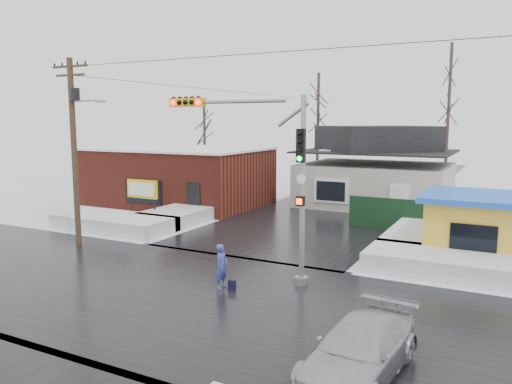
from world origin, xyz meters
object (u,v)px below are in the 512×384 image
at_px(traffic_signal, 264,162).
at_px(car, 360,350).
at_px(utility_pole, 75,141).
at_px(kiosk, 477,226).
at_px(marquee_sign, 142,190).
at_px(pedestrian, 222,267).

xyz_separation_m(traffic_signal, car, (5.37, -5.58, -3.88)).
distance_m(utility_pole, kiosk, 18.95).
height_order(utility_pole, kiosk, utility_pole).
height_order(traffic_signal, kiosk, traffic_signal).
relative_size(marquee_sign, car, 0.56).
bearing_deg(marquee_sign, car, -35.76).
bearing_deg(traffic_signal, pedestrian, -115.79).
height_order(pedestrian, car, pedestrian).
bearing_deg(pedestrian, marquee_sign, 54.90).
bearing_deg(kiosk, car, -97.65).
xyz_separation_m(kiosk, car, (-1.69, -12.61, -0.80)).
bearing_deg(car, utility_pole, 164.44).
relative_size(utility_pole, kiosk, 1.96).
distance_m(marquee_sign, car, 20.75).
bearing_deg(marquee_sign, traffic_signal, -29.72).
relative_size(traffic_signal, pedestrian, 4.25).
bearing_deg(marquee_sign, kiosk, 1.55).
relative_size(utility_pole, pedestrian, 5.46).
relative_size(traffic_signal, kiosk, 1.52).
relative_size(traffic_signal, car, 1.54).
relative_size(traffic_signal, marquee_sign, 2.75).
xyz_separation_m(traffic_signal, kiosk, (7.07, 7.03, -3.08)).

